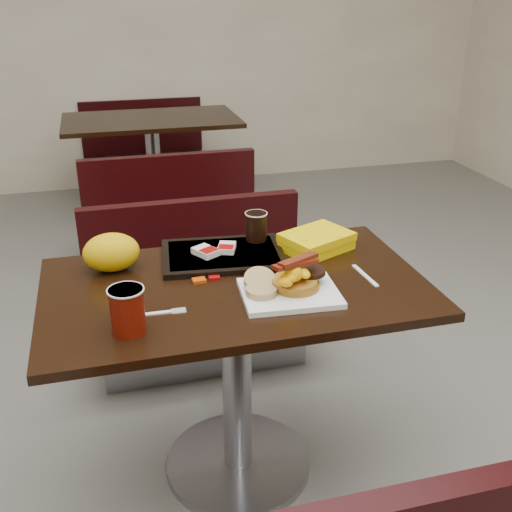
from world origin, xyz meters
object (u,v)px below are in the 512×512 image
object	(u,v)px
table_near	(237,381)
hashbrown_sleeve_right	(227,248)
paper_bag	(111,252)
platter	(290,293)
coffee_cup_near	(128,311)
pancake_stack	(296,283)
knife	(365,275)
tray	(223,255)
fork	(154,314)
coffee_cup_far	(256,226)
table_far	(154,170)
hashbrown_sleeve_left	(206,252)
bench_near_n	(201,292)
bench_far_s	(167,204)
bench_far_n	(145,149)
clamshell	(316,241)

from	to	relation	value
table_near	hashbrown_sleeve_right	distance (m)	0.46
paper_bag	platter	bearing A→B (deg)	-32.23
table_near	coffee_cup_near	xyz separation A→B (m)	(-0.34, -0.20, 0.44)
pancake_stack	knife	xyz separation A→B (m)	(0.25, 0.05, -0.03)
pancake_stack	hashbrown_sleeve_right	world-z (taller)	pancake_stack
platter	knife	bearing A→B (deg)	17.45
knife	tray	bearing A→B (deg)	-125.31
fork	coffee_cup_far	size ratio (longest dim) A/B	1.41
table_far	hashbrown_sleeve_left	distance (m)	2.43
fork	bench_near_n	bearing A→B (deg)	73.29
bench_far_s	bench_far_n	world-z (taller)	same
table_near	clamshell	xyz separation A→B (m)	(0.34, 0.19, 0.41)
coffee_cup_far	table_near	bearing A→B (deg)	-116.86
table_near	coffee_cup_near	world-z (taller)	coffee_cup_near
coffee_cup_near	tray	distance (m)	0.54
fork	coffee_cup_far	distance (m)	0.58
table_far	clamshell	size ratio (longest dim) A/B	5.23
table_near	fork	size ratio (longest dim) A/B	8.28
knife	platter	bearing A→B (deg)	-80.34
fork	hashbrown_sleeve_left	bearing A→B (deg)	58.36
hashbrown_sleeve_left	hashbrown_sleeve_right	distance (m)	0.08
platter	bench_near_n	bearing A→B (deg)	103.97
bench_near_n	coffee_cup_far	world-z (taller)	coffee_cup_far
fork	hashbrown_sleeve_left	distance (m)	0.39
paper_bag	fork	bearing A→B (deg)	-73.33
bench_far_n	tray	world-z (taller)	tray
table_far	clamshell	distance (m)	2.47
table_near	hashbrown_sleeve_right	xyz separation A→B (m)	(0.02, 0.22, 0.40)
hashbrown_sleeve_left	table_near	bearing A→B (deg)	-104.13
pancake_stack	knife	size ratio (longest dim) A/B	0.89
tray	table_far	bearing A→B (deg)	96.12
fork	paper_bag	xyz separation A→B (m)	(-0.10, 0.33, 0.06)
hashbrown_sleeve_left	pancake_stack	bearing A→B (deg)	-83.52
bench_near_n	fork	distance (m)	0.95
table_near	tray	bearing A→B (deg)	88.95
platter	knife	world-z (taller)	platter
hashbrown_sleeve_right	coffee_cup_far	size ratio (longest dim) A/B	0.75
hashbrown_sleeve_right	coffee_cup_near	bearing A→B (deg)	-110.84
bench_far_n	pancake_stack	xyz separation A→B (m)	(0.17, -3.40, 0.42)
paper_bag	pancake_stack	bearing A→B (deg)	-29.64
coffee_cup_near	hashbrown_sleeve_left	distance (m)	0.50
bench_far_s	hashbrown_sleeve_left	size ratio (longest dim) A/B	12.03
bench_near_n	fork	size ratio (longest dim) A/B	6.90
pancake_stack	tray	size ratio (longest dim) A/B	0.35
table_far	platter	distance (m)	2.75
clamshell	platter	bearing A→B (deg)	-146.24
bench_far_s	tray	xyz separation A→B (m)	(0.00, -1.70, 0.40)
table_far	hashbrown_sleeve_left	world-z (taller)	hashbrown_sleeve_left
coffee_cup_far	paper_bag	world-z (taller)	paper_bag
fork	clamshell	world-z (taller)	clamshell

